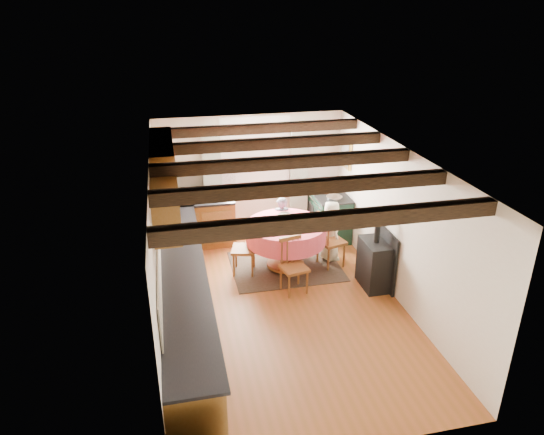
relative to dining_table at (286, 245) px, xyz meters
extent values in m
cube|color=#954D24|center=(-0.33, -1.20, -0.42)|extent=(3.60, 5.50, 0.00)
cube|color=white|center=(-0.33, -1.20, 1.98)|extent=(3.60, 5.50, 0.00)
cube|color=silver|center=(-0.33, 1.55, 0.78)|extent=(3.60, 0.00, 2.40)
cube|color=silver|center=(-0.33, -3.95, 0.78)|extent=(3.60, 0.00, 2.40)
cube|color=silver|center=(-2.13, -1.20, 0.78)|extent=(0.00, 5.50, 2.40)
cube|color=silver|center=(1.47, -1.20, 0.78)|extent=(0.00, 5.50, 2.40)
cube|color=#352515|center=(-0.33, -3.20, 1.89)|extent=(3.60, 0.16, 0.16)
cube|color=#352515|center=(-0.33, -2.20, 1.89)|extent=(3.60, 0.16, 0.16)
cube|color=#352515|center=(-0.33, -1.20, 1.89)|extent=(3.60, 0.16, 0.16)
cube|color=#352515|center=(-0.33, -0.20, 1.89)|extent=(3.60, 0.16, 0.16)
cube|color=#352515|center=(-0.33, 0.80, 1.89)|extent=(3.60, 0.16, 0.16)
cube|color=beige|center=(-2.11, -0.90, 0.78)|extent=(0.02, 4.50, 0.55)
cube|color=beige|center=(-1.33, 1.53, 0.78)|extent=(1.40, 0.02, 0.55)
cube|color=brown|center=(-1.83, -1.20, 0.02)|extent=(0.60, 5.30, 0.88)
cube|color=brown|center=(-1.38, 1.25, 0.02)|extent=(1.30, 0.60, 0.88)
cube|color=black|center=(-1.81, -1.20, 0.48)|extent=(0.64, 5.30, 0.04)
cube|color=black|center=(-1.38, 1.23, 0.48)|extent=(1.30, 0.64, 0.04)
cube|color=brown|center=(-1.96, 0.00, 1.53)|extent=(0.34, 1.80, 0.90)
cube|color=brown|center=(-1.96, -1.50, 1.48)|extent=(0.34, 0.90, 0.70)
cube|color=white|center=(-0.23, 1.54, 1.18)|extent=(1.34, 0.03, 1.54)
cube|color=white|center=(-0.23, 1.54, 1.18)|extent=(1.20, 0.01, 1.40)
cube|color=#B3B3B3|center=(-1.08, 1.45, 0.68)|extent=(0.35, 0.10, 2.10)
cube|color=#B3B3B3|center=(0.62, 1.45, 0.68)|extent=(0.35, 0.10, 2.10)
cylinder|color=black|center=(-0.23, 1.45, 1.78)|extent=(2.00, 0.03, 0.03)
cube|color=gold|center=(1.44, 1.10, 1.28)|extent=(0.04, 0.50, 0.60)
cylinder|color=silver|center=(0.72, 1.52, 1.28)|extent=(0.30, 0.02, 0.30)
cube|color=#453732|center=(0.00, 0.00, -0.41)|extent=(1.89, 1.47, 0.01)
imported|color=#4F5566|center=(0.07, 0.65, 0.12)|extent=(0.42, 0.30, 1.07)
imported|color=beige|center=(0.86, 0.13, 0.14)|extent=(0.40, 0.57, 1.11)
imported|color=silver|center=(0.01, 0.19, 0.45)|extent=(0.29, 0.29, 0.06)
imported|color=silver|center=(0.04, 0.26, 0.45)|extent=(0.23, 0.23, 0.07)
imported|color=silver|center=(-0.22, 0.13, 0.46)|extent=(0.13, 0.13, 0.09)
cylinder|color=#262628|center=(-1.66, 1.17, 0.64)|extent=(0.16, 0.16, 0.27)
cylinder|color=#262628|center=(-1.27, 1.28, 0.61)|extent=(0.20, 0.20, 0.22)
cylinder|color=#262628|center=(-1.22, 1.15, 0.63)|extent=(0.09, 0.09, 0.25)
camera|label=1|loc=(-1.89, -7.50, 3.91)|focal=32.80mm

